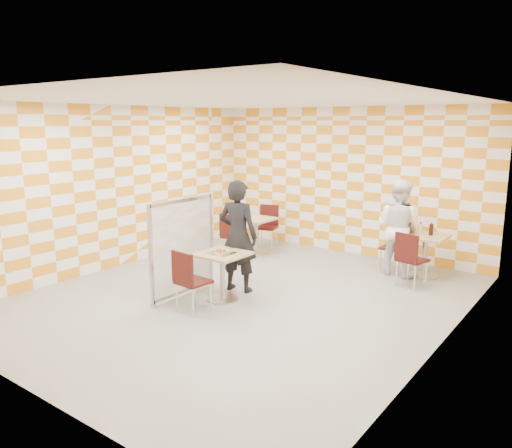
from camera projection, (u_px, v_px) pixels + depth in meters
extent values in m
plane|color=#999993|center=(243.00, 297.00, 7.81)|extent=(7.00, 7.00, 0.00)
plane|color=white|center=(242.00, 100.00, 7.21)|extent=(7.00, 7.00, 0.00)
plane|color=white|center=(347.00, 181.00, 10.27)|extent=(6.00, 0.00, 6.00)
plane|color=white|center=(115.00, 188.00, 9.26)|extent=(0.00, 7.00, 7.00)
plane|color=white|center=(447.00, 227.00, 5.77)|extent=(0.00, 7.00, 7.00)
cube|color=tan|center=(222.00, 254.00, 7.54)|extent=(0.70, 0.70, 0.04)
cylinder|color=#A5A5AA|center=(223.00, 277.00, 7.61)|extent=(0.08, 0.08, 0.70)
cylinder|color=#A5A5AA|center=(223.00, 299.00, 7.69)|extent=(0.50, 0.50, 0.03)
cube|color=tan|center=(426.00, 236.00, 8.72)|extent=(0.70, 0.70, 0.04)
cylinder|color=#A5A5AA|center=(424.00, 256.00, 8.79)|extent=(0.08, 0.08, 0.70)
cylinder|color=#A5A5AA|center=(423.00, 276.00, 8.86)|extent=(0.50, 0.50, 0.03)
cube|color=tan|center=(256.00, 219.00, 10.30)|extent=(0.70, 0.70, 0.04)
cylinder|color=#A5A5AA|center=(256.00, 236.00, 10.37)|extent=(0.08, 0.08, 0.70)
cylinder|color=#A5A5AA|center=(256.00, 252.00, 10.44)|extent=(0.50, 0.50, 0.03)
cube|color=#370D0B|center=(194.00, 282.00, 7.12)|extent=(0.45, 0.45, 0.04)
cube|color=#370D0B|center=(182.00, 268.00, 6.93)|extent=(0.42, 0.07, 0.45)
cylinder|color=silver|center=(211.00, 297.00, 7.19)|extent=(0.03, 0.03, 0.43)
cylinder|color=silver|center=(195.00, 292.00, 7.41)|extent=(0.03, 0.03, 0.43)
cylinder|color=silver|center=(193.00, 303.00, 6.94)|extent=(0.03, 0.03, 0.43)
cylinder|color=silver|center=(177.00, 298.00, 7.16)|extent=(0.03, 0.03, 0.43)
cube|color=#370D0B|center=(412.00, 260.00, 8.26)|extent=(0.51, 0.51, 0.04)
cube|color=#370D0B|center=(406.00, 247.00, 8.08)|extent=(0.42, 0.14, 0.45)
cylinder|color=silver|center=(426.00, 274.00, 8.28)|extent=(0.03, 0.03, 0.43)
cylinder|color=silver|center=(408.00, 269.00, 8.54)|extent=(0.03, 0.03, 0.43)
cylinder|color=silver|center=(415.00, 278.00, 8.07)|extent=(0.03, 0.03, 0.43)
cylinder|color=silver|center=(397.00, 273.00, 8.32)|extent=(0.03, 0.03, 0.43)
cube|color=#370D0B|center=(394.00, 248.00, 9.05)|extent=(0.43, 0.43, 0.04)
cube|color=#370D0B|center=(405.00, 236.00, 8.88)|extent=(0.05, 0.42, 0.45)
cylinder|color=silver|center=(388.00, 257.00, 9.34)|extent=(0.03, 0.03, 0.43)
cylinder|color=silver|center=(380.00, 261.00, 9.07)|extent=(0.03, 0.03, 0.43)
cylinder|color=silver|center=(406.00, 260.00, 9.13)|extent=(0.03, 0.03, 0.43)
cylinder|color=silver|center=(398.00, 264.00, 8.87)|extent=(0.03, 0.03, 0.43)
cube|color=#370D0B|center=(234.00, 236.00, 9.97)|extent=(0.44, 0.44, 0.04)
cube|color=#370D0B|center=(228.00, 226.00, 9.76)|extent=(0.42, 0.06, 0.45)
cylinder|color=silver|center=(246.00, 247.00, 10.06)|extent=(0.03, 0.03, 0.43)
cylinder|color=silver|center=(233.00, 245.00, 10.25)|extent=(0.03, 0.03, 0.43)
cylinder|color=silver|center=(236.00, 251.00, 9.79)|extent=(0.03, 0.03, 0.43)
cylinder|color=silver|center=(223.00, 248.00, 9.97)|extent=(0.03, 0.03, 0.43)
cube|color=#370D0B|center=(267.00, 228.00, 10.81)|extent=(0.53, 0.53, 0.04)
cube|color=#370D0B|center=(269.00, 215.00, 10.94)|extent=(0.41, 0.16, 0.45)
cylinder|color=silver|center=(257.00, 239.00, 10.75)|extent=(0.03, 0.03, 0.43)
cylinder|color=silver|center=(272.00, 240.00, 10.64)|extent=(0.03, 0.03, 0.43)
cylinder|color=silver|center=(262.00, 236.00, 11.06)|extent=(0.03, 0.03, 0.43)
cylinder|color=silver|center=(276.00, 237.00, 10.95)|extent=(0.03, 0.03, 0.43)
cube|color=white|center=(183.00, 246.00, 7.73)|extent=(0.02, 1.30, 1.40)
cube|color=#B2B2B7|center=(181.00, 200.00, 7.59)|extent=(0.05, 1.30, 0.05)
cube|color=#B2B2B7|center=(184.00, 291.00, 7.88)|extent=(0.05, 1.30, 0.05)
cube|color=#B2B2B7|center=(151.00, 255.00, 7.22)|extent=(0.05, 0.05, 1.50)
cylinder|color=#B2B2B7|center=(153.00, 306.00, 7.37)|extent=(0.08, 0.08, 0.05)
cube|color=#B2B2B7|center=(211.00, 239.00, 8.24)|extent=(0.05, 0.05, 1.50)
cylinder|color=#B2B2B7|center=(211.00, 283.00, 8.40)|extent=(0.08, 0.08, 0.05)
imported|color=black|center=(238.00, 236.00, 7.96)|extent=(0.72, 0.54, 1.81)
imported|color=white|center=(398.00, 227.00, 8.84)|extent=(0.94, 0.79, 1.72)
cube|color=silver|center=(221.00, 253.00, 7.52)|extent=(0.38, 0.34, 0.01)
cone|color=tan|center=(221.00, 252.00, 7.52)|extent=(0.40, 0.40, 0.02)
cone|color=#F2D88C|center=(222.00, 251.00, 7.53)|extent=(0.33, 0.33, 0.01)
cylinder|color=maroon|center=(214.00, 251.00, 7.47)|extent=(0.04, 0.04, 0.01)
cylinder|color=maroon|center=(220.00, 252.00, 7.42)|extent=(0.04, 0.04, 0.01)
cylinder|color=maroon|center=(221.00, 251.00, 7.50)|extent=(0.04, 0.04, 0.01)
cylinder|color=maroon|center=(220.00, 250.00, 7.57)|extent=(0.04, 0.04, 0.01)
cylinder|color=maroon|center=(225.00, 251.00, 7.49)|extent=(0.04, 0.04, 0.01)
torus|color=black|center=(223.00, 251.00, 7.46)|extent=(0.03, 0.03, 0.01)
torus|color=black|center=(218.00, 251.00, 7.48)|extent=(0.03, 0.03, 0.01)
torus|color=black|center=(224.00, 250.00, 7.54)|extent=(0.03, 0.03, 0.01)
torus|color=black|center=(217.00, 250.00, 7.54)|extent=(0.03, 0.03, 0.01)
cylinder|color=white|center=(420.00, 229.00, 8.88)|extent=(0.06, 0.06, 0.16)
cylinder|color=red|center=(421.00, 223.00, 8.86)|extent=(0.04, 0.04, 0.04)
cylinder|color=black|center=(431.00, 230.00, 8.71)|extent=(0.07, 0.07, 0.20)
cylinder|color=red|center=(432.00, 223.00, 8.68)|extent=(0.03, 0.03, 0.03)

